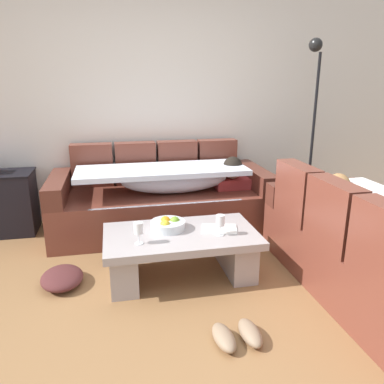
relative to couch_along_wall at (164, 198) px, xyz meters
The scene contains 12 objects.
ground_plane 1.66m from the couch_along_wall, 91.74° to the right, with size 14.00×14.00×0.00m, color olive.
back_wall 1.15m from the couch_along_wall, 95.35° to the left, with size 9.00×0.10×2.70m, color silver.
couch_along_wall is the anchor object (origin of this frame).
couch_near_window 2.05m from the couch_along_wall, 50.14° to the right, with size 0.92×1.96×0.88m.
coffee_table 1.06m from the couch_along_wall, 90.96° to the right, with size 1.20×0.68×0.38m.
fruit_bowl 0.98m from the couch_along_wall, 96.26° to the right, with size 0.28×0.28×0.10m.
wine_glass_near_left 1.26m from the couch_along_wall, 106.59° to the right, with size 0.07×0.07×0.17m.
wine_glass_near_right 1.21m from the couch_along_wall, 77.12° to the right, with size 0.07×0.07×0.17m.
open_magazine 1.10m from the couch_along_wall, 74.48° to the right, with size 0.28×0.21×0.01m, color white.
floor_lamp 1.86m from the couch_along_wall, ahead, with size 0.33×0.31×1.95m.
pair_of_shoes 1.95m from the couch_along_wall, 85.03° to the right, with size 0.30×0.28×0.09m.
crumpled_garment 1.40m from the couch_along_wall, 133.52° to the right, with size 0.40×0.32×0.12m, color #4C2323.
Camera 1 is at (-0.46, -2.13, 1.53)m, focal length 35.13 mm.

